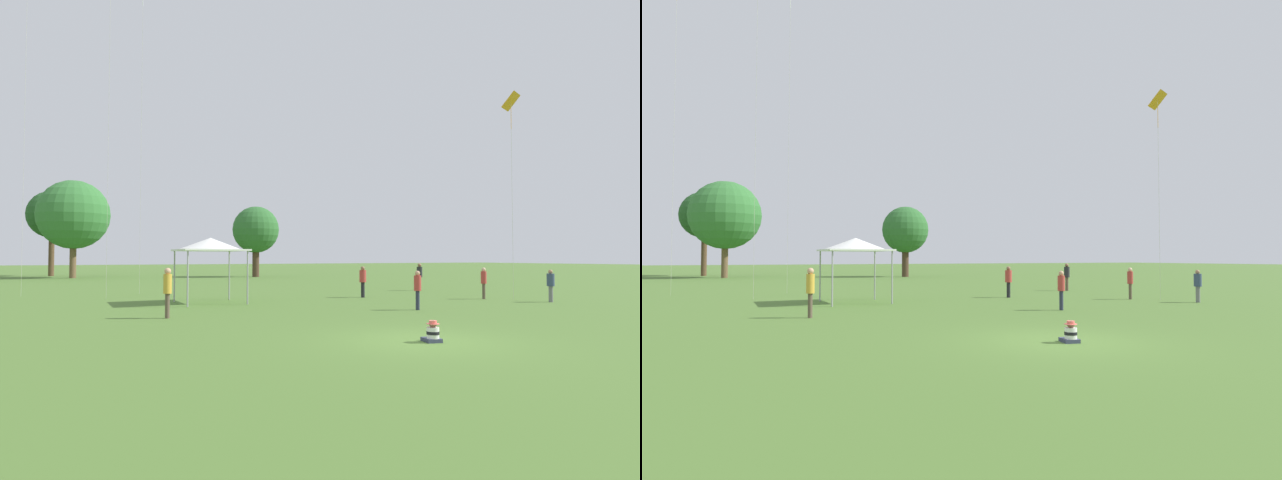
% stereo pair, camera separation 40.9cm
% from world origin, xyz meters
% --- Properties ---
extents(ground_plane, '(300.00, 300.00, 0.00)m').
position_xyz_m(ground_plane, '(0.00, 0.00, 0.00)').
color(ground_plane, '#4C702D').
extents(seated_toddler, '(0.51, 0.58, 0.57)m').
position_xyz_m(seated_toddler, '(0.16, -0.29, 0.23)').
color(seated_toddler, '#383D56').
rests_on(seated_toddler, ground).
extents(person_standing_0, '(0.47, 0.47, 1.60)m').
position_xyz_m(person_standing_0, '(12.97, 6.23, 0.94)').
color(person_standing_0, slate).
rests_on(person_standing_0, ground).
extents(person_standing_1, '(0.40, 0.40, 1.64)m').
position_xyz_m(person_standing_1, '(4.79, 6.24, 0.99)').
color(person_standing_1, '#282D42').
rests_on(person_standing_1, ground).
extents(person_standing_2, '(0.42, 0.42, 1.82)m').
position_xyz_m(person_standing_2, '(-5.07, 8.06, 1.12)').
color(person_standing_2, brown).
rests_on(person_standing_2, ground).
extents(person_standing_3, '(0.49, 0.49, 1.80)m').
position_xyz_m(person_standing_3, '(12.53, 15.93, 1.08)').
color(person_standing_3, brown).
rests_on(person_standing_3, ground).
extents(person_standing_4, '(0.37, 0.37, 1.71)m').
position_xyz_m(person_standing_4, '(6.18, 12.82, 1.02)').
color(person_standing_4, black).
rests_on(person_standing_4, ground).
extents(person_standing_7, '(0.41, 0.41, 1.66)m').
position_xyz_m(person_standing_7, '(11.35, 9.06, 1.01)').
color(person_standing_7, brown).
rests_on(person_standing_7, ground).
extents(canopy_tent, '(3.17, 3.17, 3.15)m').
position_xyz_m(canopy_tent, '(-2.16, 13.30, 2.81)').
color(canopy_tent, white).
rests_on(canopy_tent, ground).
extents(kite_4, '(1.20, 1.03, 10.83)m').
position_xyz_m(kite_4, '(12.47, 8.09, 10.14)').
color(kite_4, orange).
rests_on(kite_4, ground).
extents(distant_tree_0, '(5.26, 5.26, 7.98)m').
position_xyz_m(distant_tree_0, '(10.76, 43.08, 5.30)').
color(distant_tree_0, '#473323').
rests_on(distant_tree_0, ground).
extents(distant_tree_1, '(7.34, 7.34, 10.44)m').
position_xyz_m(distant_tree_1, '(-7.76, 48.67, 6.74)').
color(distant_tree_1, brown).
rests_on(distant_tree_1, ground).
extents(distant_tree_2, '(5.56, 5.56, 10.05)m').
position_xyz_m(distant_tree_2, '(-9.97, 56.13, 7.22)').
color(distant_tree_2, brown).
rests_on(distant_tree_2, ground).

